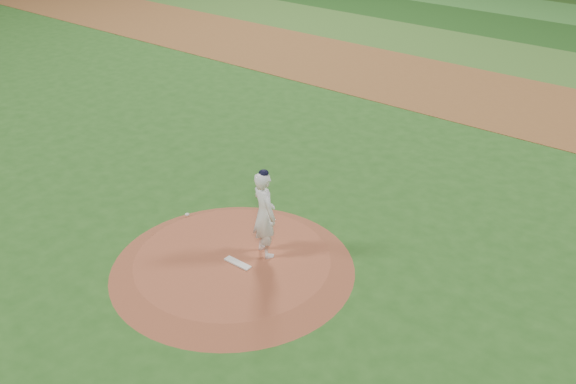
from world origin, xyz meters
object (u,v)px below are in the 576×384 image
(pitching_rubber, at_px, (238,263))
(pitchers_mound, at_px, (233,263))
(rosin_bag, at_px, (187,214))
(pitcher_on_mound, at_px, (264,214))

(pitching_rubber, bearing_deg, pitchers_mound, 162.87)
(pitchers_mound, relative_size, rosin_bag, 47.39)
(rosin_bag, bearing_deg, pitching_rubber, -17.51)
(pitcher_on_mound, bearing_deg, pitching_rubber, -105.76)
(rosin_bag, relative_size, pitcher_on_mound, 0.05)
(pitching_rubber, distance_m, rosin_bag, 2.51)
(pitching_rubber, xyz_separation_m, rosin_bag, (-2.40, 0.76, 0.01))
(pitchers_mound, distance_m, rosin_bag, 2.29)
(pitchers_mound, bearing_deg, pitcher_on_mound, 56.92)
(pitching_rubber, distance_m, pitcher_on_mound, 1.26)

